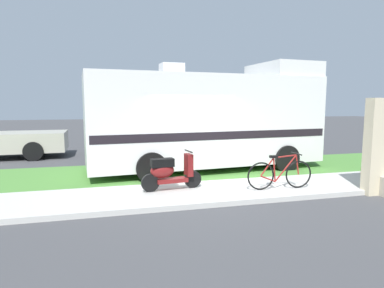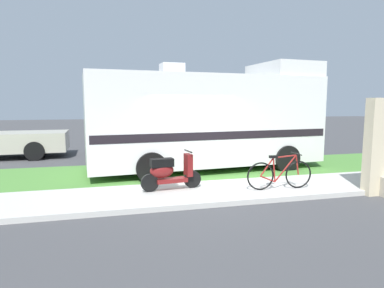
{
  "view_description": "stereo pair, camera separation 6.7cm",
  "coord_description": "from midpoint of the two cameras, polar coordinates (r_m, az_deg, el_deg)",
  "views": [
    {
      "loc": [
        -2.43,
        -8.8,
        2.27
      ],
      "look_at": [
        -0.07,
        0.3,
        1.1
      ],
      "focal_mm": 30.71,
      "sensor_mm": 36.0,
      "label": 1
    },
    {
      "loc": [
        -2.36,
        -8.81,
        2.27
      ],
      "look_at": [
        -0.07,
        0.3,
        1.1
      ],
      "focal_mm": 30.71,
      "sensor_mm": 36.0,
      "label": 2
    }
  ],
  "objects": [
    {
      "name": "bottle_spare",
      "position": [
        11.26,
        27.69,
        -4.11
      ],
      "size": [
        0.08,
        0.08,
        0.29
      ],
      "color": "brown",
      "rests_on": "ground"
    },
    {
      "name": "motorhome_rv",
      "position": [
        11.05,
        3.1,
        4.35
      ],
      "size": [
        7.9,
        3.11,
        3.66
      ],
      "color": "silver",
      "rests_on": "ground"
    },
    {
      "name": "grass_strip",
      "position": [
        10.81,
        -0.99,
        -4.8
      ],
      "size": [
        24.0,
        3.4,
        0.08
      ],
      "color": "#4C8438",
      "rests_on": "ground"
    },
    {
      "name": "sidewalk",
      "position": [
        8.27,
        3.3,
        -8.41
      ],
      "size": [
        24.0,
        2.0,
        0.12
      ],
      "color": "beige",
      "rests_on": "ground"
    },
    {
      "name": "bottle_green",
      "position": [
        10.17,
        29.81,
        -5.36
      ],
      "size": [
        0.08,
        0.08,
        0.29
      ],
      "color": "#19722D",
      "rests_on": "ground"
    },
    {
      "name": "ground_plane",
      "position": [
        9.4,
        1.1,
        -6.87
      ],
      "size": [
        80.0,
        80.0,
        0.0
      ],
      "primitive_type": "plane",
      "color": "#424244"
    },
    {
      "name": "scooter",
      "position": [
        8.19,
        -3.75,
        -4.83
      ],
      "size": [
        1.56,
        0.51,
        0.97
      ],
      "color": "black",
      "rests_on": "ground"
    },
    {
      "name": "bicycle",
      "position": [
        8.56,
        15.2,
        -5.02
      ],
      "size": [
        1.73,
        0.52,
        0.91
      ],
      "color": "black",
      "rests_on": "ground"
    },
    {
      "name": "pickup_truck_far",
      "position": [
        19.28,
        5.74,
        3.09
      ],
      "size": [
        5.3,
        2.34,
        1.73
      ],
      "color": "#1E2328",
      "rests_on": "ground"
    }
  ]
}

